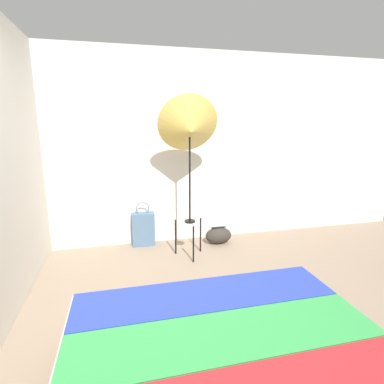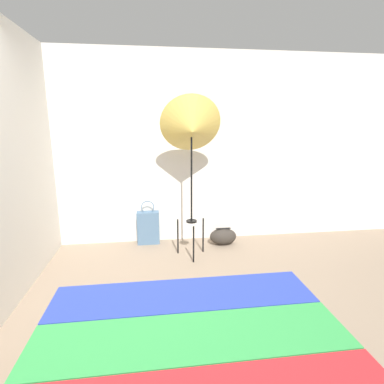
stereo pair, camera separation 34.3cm
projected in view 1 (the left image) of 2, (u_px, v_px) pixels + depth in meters
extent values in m
plane|color=gray|center=(186.00, 362.00, 2.12)|extent=(14.00, 14.00, 0.00)
cube|color=silver|center=(149.00, 150.00, 4.02)|extent=(8.00, 0.05, 2.60)
cube|color=silver|center=(0.00, 167.00, 2.47)|extent=(0.05, 8.00, 2.60)
cube|color=green|center=(226.00, 337.00, 1.69)|extent=(1.79, 0.42, 0.04)
cube|color=#283DAD|center=(206.00, 296.00, 2.10)|extent=(1.79, 0.42, 0.04)
cylinder|color=black|center=(193.00, 244.00, 3.60)|extent=(0.02, 0.02, 0.46)
cylinder|color=black|center=(176.00, 237.00, 3.84)|extent=(0.02, 0.02, 0.46)
cylinder|color=black|center=(201.00, 235.00, 3.91)|extent=(0.02, 0.02, 0.46)
cylinder|color=black|center=(190.00, 221.00, 3.73)|extent=(0.13, 0.13, 0.02)
cylinder|color=black|center=(190.00, 176.00, 3.60)|extent=(0.02, 0.02, 1.14)
cone|color=#D1B251|center=(190.00, 128.00, 3.48)|extent=(0.73, 0.52, 0.76)
cube|color=slate|center=(143.00, 229.00, 4.11)|extent=(0.31, 0.13, 0.46)
torus|color=slate|center=(143.00, 208.00, 4.05)|extent=(0.18, 0.01, 0.18)
ellipsoid|color=#332D28|center=(218.00, 235.00, 4.21)|extent=(0.37, 0.23, 0.23)
cube|color=black|center=(219.00, 227.00, 4.18)|extent=(0.21, 0.04, 0.01)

